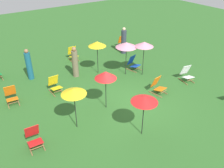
# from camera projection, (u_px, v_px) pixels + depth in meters

# --- Properties ---
(ground_plane) EXTENTS (40.00, 40.00, 0.00)m
(ground_plane) POSITION_uv_depth(u_px,v_px,m) (127.00, 105.00, 10.47)
(ground_plane) COLOR #2D6026
(deckchair_0) EXTENTS (0.62, 0.84, 0.83)m
(deckchair_0) POSITION_uv_depth(u_px,v_px,m) (187.00, 74.00, 12.20)
(deckchair_0) COLOR olive
(deckchair_0) RESTS_ON ground
(deckchair_1) EXTENTS (0.56, 0.81, 0.83)m
(deckchair_1) POSITION_uv_depth(u_px,v_px,m) (73.00, 54.00, 14.47)
(deckchair_1) COLOR olive
(deckchair_1) RESTS_ON ground
(deckchair_2) EXTENTS (0.49, 0.77, 0.83)m
(deckchair_2) POSITION_uv_depth(u_px,v_px,m) (55.00, 85.00, 11.26)
(deckchair_2) COLOR olive
(deckchair_2) RESTS_ON ground
(deckchair_3) EXTENTS (0.52, 0.79, 0.83)m
(deckchair_3) POSITION_uv_depth(u_px,v_px,m) (34.00, 138.00, 8.17)
(deckchair_3) COLOR olive
(deckchair_3) RESTS_ON ground
(deckchair_4) EXTENTS (0.59, 0.83, 0.83)m
(deckchair_4) POSITION_uv_depth(u_px,v_px,m) (158.00, 86.00, 11.18)
(deckchair_4) COLOR olive
(deckchair_4) RESTS_ON ground
(deckchair_5) EXTENTS (0.51, 0.78, 0.83)m
(deckchair_5) POSITION_uv_depth(u_px,v_px,m) (123.00, 42.00, 16.21)
(deckchair_5) COLOR olive
(deckchair_5) RESTS_ON ground
(deckchair_7) EXTENTS (0.63, 0.85, 0.83)m
(deckchair_7) POSITION_uv_depth(u_px,v_px,m) (133.00, 63.00, 13.31)
(deckchair_7) COLOR olive
(deckchair_7) RESTS_ON ground
(deckchair_8) EXTENTS (0.55, 0.80, 0.83)m
(deckchair_8) POSITION_uv_depth(u_px,v_px,m) (11.00, 96.00, 10.45)
(deckchair_8) COLOR olive
(deckchair_8) RESTS_ON ground
(umbrella_0) EXTENTS (0.93, 0.93, 1.74)m
(umbrella_0) POSITION_uv_depth(u_px,v_px,m) (74.00, 92.00, 8.40)
(umbrella_0) COLOR black
(umbrella_0) RESTS_ON ground
(umbrella_1) EXTENTS (0.96, 0.96, 1.88)m
(umbrella_1) POSITION_uv_depth(u_px,v_px,m) (144.00, 44.00, 12.06)
(umbrella_1) COLOR black
(umbrella_1) RESTS_ON ground
(umbrella_2) EXTENTS (1.13, 1.13, 1.84)m
(umbrella_2) POSITION_uv_depth(u_px,v_px,m) (126.00, 45.00, 12.12)
(umbrella_2) COLOR black
(umbrella_2) RESTS_ON ground
(umbrella_3) EXTENTS (0.91, 0.91, 1.75)m
(umbrella_3) POSITION_uv_depth(u_px,v_px,m) (106.00, 75.00, 9.53)
(umbrella_3) COLOR black
(umbrella_3) RESTS_ON ground
(umbrella_4) EXTENTS (0.96, 0.96, 1.71)m
(umbrella_4) POSITION_uv_depth(u_px,v_px,m) (145.00, 99.00, 8.08)
(umbrella_4) COLOR black
(umbrella_4) RESTS_ON ground
(umbrella_5) EXTENTS (0.94, 0.94, 1.83)m
(umbrella_5) POSITION_uv_depth(u_px,v_px,m) (97.00, 44.00, 12.26)
(umbrella_5) COLOR black
(umbrella_5) RESTS_ON ground
(person_0) EXTENTS (0.47, 0.47, 1.71)m
(person_0) POSITION_uv_depth(u_px,v_px,m) (124.00, 41.00, 15.15)
(person_0) COLOR #333847
(person_0) RESTS_ON ground
(person_1) EXTENTS (0.34, 0.34, 1.67)m
(person_1) POSITION_uv_depth(u_px,v_px,m) (29.00, 65.00, 12.16)
(person_1) COLOR #195972
(person_1) RESTS_ON ground
(person_2) EXTENTS (0.41, 0.41, 1.67)m
(person_2) POSITION_uv_depth(u_px,v_px,m) (75.00, 63.00, 12.40)
(person_2) COLOR #72664C
(person_2) RESTS_ON ground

